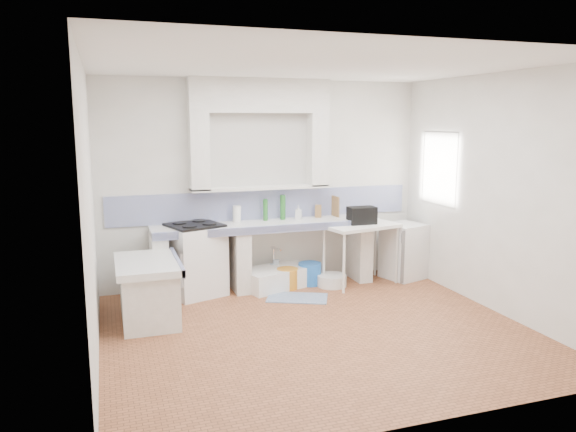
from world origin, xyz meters
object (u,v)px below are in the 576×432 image
object	(u,v)px
stove	(195,261)
fridge	(404,251)
sink	(278,278)
side_table	(361,254)

from	to	relation	value
stove	fridge	distance (m)	2.98
sink	fridge	bearing A→B (deg)	-23.53
sink	fridge	size ratio (longest dim) A/B	1.27
sink	side_table	distance (m)	1.19
sink	fridge	distance (m)	1.88
side_table	fridge	size ratio (longest dim) A/B	1.28
stove	side_table	bearing A→B (deg)	-24.87
fridge	sink	bearing A→B (deg)	158.00
stove	sink	size ratio (longest dim) A/B	0.91
stove	fridge	xyz separation A→B (m)	(2.97, -0.16, -0.06)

